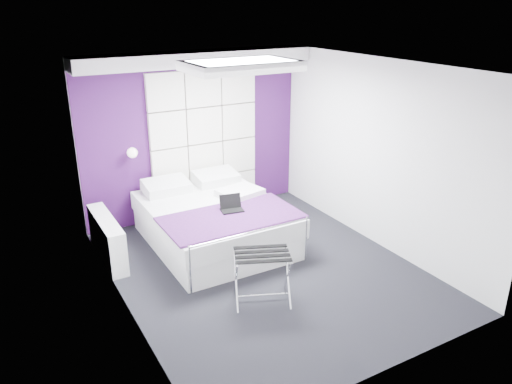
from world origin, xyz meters
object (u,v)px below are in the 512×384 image
luggage_rack (262,277)px  wall_lamp (131,152)px  bed (214,221)px  radiator (107,239)px  laptop (231,206)px  nightstand (163,190)px

luggage_rack → wall_lamp: bearing=127.2°
bed → luggage_rack: size_ratio=3.52×
radiator → luggage_rack: bearing=-55.5°
wall_lamp → laptop: size_ratio=0.51×
wall_lamp → radiator: 1.35m
laptop → nightstand: bearing=120.8°
radiator → bed: bearing=-9.8°
laptop → radiator: bearing=168.8°
bed → nightstand: bearing=112.6°
wall_lamp → nightstand: bearing=-5.5°
wall_lamp → luggage_rack: bearing=-76.0°
nightstand → laptop: (0.50, -1.33, 0.11)m
luggage_rack → laptop: bearing=102.1°
bed → laptop: laptop is taller
radiator → nightstand: radiator is taller
radiator → luggage_rack: 2.30m
radiator → bed: (1.46, -0.25, 0.03)m
bed → luggage_rack: 1.65m
radiator → laptop: bearing=-21.5°
laptop → bed: bearing=115.0°
radiator → bed: 1.48m
bed → wall_lamp: bearing=128.9°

